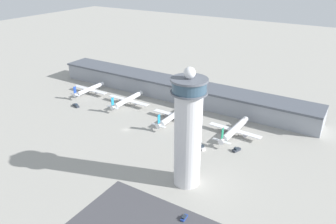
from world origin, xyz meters
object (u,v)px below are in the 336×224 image
object	(u,v)px
service_truck_baggage	(202,147)
airplane_gate_charlie	(175,115)
airplane_gate_bravo	(127,100)
car_white_wagon	(184,218)
airplane_gate_delta	(234,130)
service_truck_fuel	(76,106)
control_tower	(188,131)
airplane_gate_alpha	(89,89)
service_truck_catering	(236,150)

from	to	relation	value
service_truck_baggage	airplane_gate_charlie	bearing A→B (deg)	143.51
airplane_gate_bravo	car_white_wagon	bearing A→B (deg)	-41.10
airplane_gate_delta	car_white_wagon	distance (m)	87.94
airplane_gate_charlie	car_white_wagon	xyz separation A→B (m)	(56.51, -86.63, -3.34)
service_truck_baggage	airplane_gate_bravo	bearing A→B (deg)	159.79
service_truck_fuel	car_white_wagon	bearing A→B (deg)	-25.45
control_tower	service_truck_baggage	distance (m)	47.08
airplane_gate_alpha	airplane_gate_bravo	world-z (taller)	airplane_gate_bravo
control_tower	airplane_gate_bravo	bearing A→B (deg)	144.30
airplane_gate_alpha	service_truck_catering	bearing A→B (deg)	-9.03
service_truck_baggage	service_truck_fuel	bearing A→B (deg)	177.31
control_tower	airplane_gate_charlie	distance (m)	80.57
airplane_gate_charlie	airplane_gate_delta	world-z (taller)	airplane_gate_delta
service_truck_catering	service_truck_fuel	distance (m)	136.82
control_tower	airplane_gate_delta	xyz separation A→B (m)	(2.66, 62.34, -27.16)
airplane_gate_bravo	airplane_gate_delta	bearing A→B (deg)	-2.11
control_tower	service_truck_fuel	distance (m)	135.20
airplane_gate_delta	service_truck_catering	bearing A→B (deg)	-64.03
airplane_gate_alpha	airplane_gate_delta	xyz separation A→B (m)	(138.79, -5.38, 0.16)
airplane_gate_alpha	airplane_gate_charlie	size ratio (longest dim) A/B	0.84
airplane_gate_alpha	car_white_wagon	size ratio (longest dim) A/B	7.73
airplane_gate_alpha	airplane_gate_bravo	distance (m)	44.55
service_truck_catering	service_truck_baggage	distance (m)	21.65
airplane_gate_delta	service_truck_catering	xyz separation A→B (m)	(8.80, -18.07, -3.34)
airplane_gate_alpha	car_white_wagon	bearing A→B (deg)	-31.96
service_truck_fuel	service_truck_baggage	bearing A→B (deg)	-2.69
airplane_gate_charlie	car_white_wagon	size ratio (longest dim) A/B	9.16
airplane_gate_delta	service_truck_baggage	distance (m)	29.49
service_truck_fuel	car_white_wagon	size ratio (longest dim) A/B	1.74
airplane_gate_alpha	airplane_gate_bravo	xyz separation A→B (m)	(44.51, -1.90, 0.19)
airplane_gate_alpha	airplane_gate_bravo	bearing A→B (deg)	-2.44
service_truck_baggage	control_tower	bearing A→B (deg)	-76.95
service_truck_baggage	airplane_gate_alpha	bearing A→B (deg)	165.70
service_truck_catering	service_truck_baggage	bearing A→B (deg)	-154.89
airplane_gate_alpha	airplane_gate_charlie	distance (m)	92.28
service_truck_catering	car_white_wagon	distance (m)	69.26
airplane_gate_charlie	airplane_gate_delta	size ratio (longest dim) A/B	1.08
control_tower	car_white_wagon	world-z (taller)	control_tower
airplane_gate_bravo	airplane_gate_charlie	bearing A→B (deg)	-5.01
airplane_gate_charlie	service_truck_catering	size ratio (longest dim) A/B	6.90
airplane_gate_delta	service_truck_catering	world-z (taller)	airplane_gate_delta
airplane_gate_charlie	airplane_gate_alpha	bearing A→B (deg)	176.23
service_truck_catering	control_tower	bearing A→B (deg)	-104.52
car_white_wagon	service_truck_catering	bearing A→B (deg)	90.82
service_truck_fuel	control_tower	bearing A→B (deg)	-17.95
control_tower	airplane_gate_charlie	size ratio (longest dim) A/B	1.48
airplane_gate_bravo	service_truck_catering	size ratio (longest dim) A/B	6.20
airplane_gate_bravo	car_white_wagon	size ratio (longest dim) A/B	8.23
airplane_gate_bravo	airplane_gate_delta	world-z (taller)	airplane_gate_delta
control_tower	airplane_gate_charlie	world-z (taller)	control_tower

